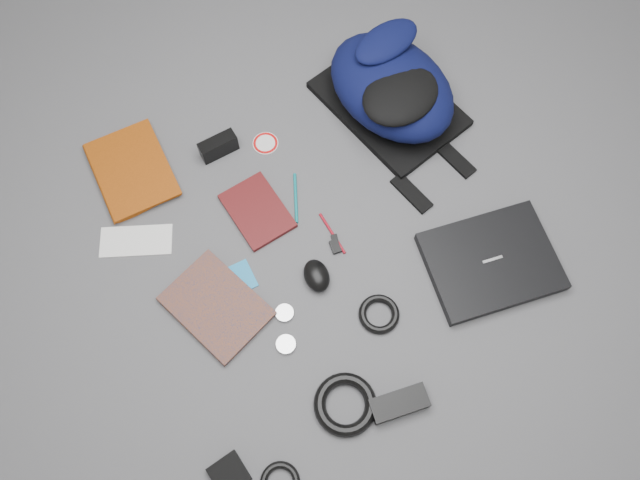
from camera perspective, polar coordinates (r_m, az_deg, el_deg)
name	(u,v)px	position (r m, az deg, el deg)	size (l,w,h in m)	color
ground	(320,243)	(1.75, 0.00, -0.25)	(4.00, 4.00, 0.00)	#4F4F51
backpack	(392,87)	(1.90, 6.56, 13.75)	(0.32, 0.47, 0.20)	black
laptop	(491,262)	(1.77, 15.36, -1.92)	(0.34, 0.27, 0.03)	black
textbook_red	(98,185)	(1.92, -19.65, 4.79)	(0.21, 0.28, 0.03)	#782F06
comic_book	(190,332)	(1.69, -11.82, -8.26)	(0.19, 0.27, 0.02)	#A5460B
envelope	(136,241)	(1.82, -16.46, -0.06)	(0.20, 0.09, 0.00)	white
dvd_case	(257,211)	(1.79, -5.76, 2.66)	(0.14, 0.20, 0.02)	#3C0B0C
compact_camera	(218,146)	(1.87, -9.27, 8.45)	(0.11, 0.04, 0.06)	black
sticker_disc	(265,143)	(1.90, -5.01, 8.80)	(0.08, 0.08, 0.00)	silver
pen_teal	(296,198)	(1.80, -2.24, 3.86)	(0.01, 0.01, 0.16)	#0C6E74
pen_red	(332,233)	(1.75, 1.13, 0.61)	(0.01, 0.01, 0.14)	maroon
id_badge	(243,276)	(1.72, -7.06, -3.33)	(0.06, 0.09, 0.00)	#1879B4
usb_black	(335,242)	(1.74, 1.43, -0.23)	(0.02, 0.05, 0.01)	black
key_fob	(335,247)	(1.74, 1.41, -0.62)	(0.02, 0.04, 0.01)	black
mouse	(317,276)	(1.69, -0.31, -3.27)	(0.07, 0.10, 0.05)	black
headphone_left	(286,344)	(1.66, -3.13, -9.52)	(0.05, 0.05, 0.01)	silver
headphone_right	(285,313)	(1.68, -3.26, -6.68)	(0.05, 0.05, 0.01)	silver
cable_coil	(379,314)	(1.68, 5.41, -6.76)	(0.11, 0.11, 0.02)	black
power_brick	(399,403)	(1.63, 7.23, -14.61)	(0.15, 0.06, 0.04)	black
power_cord_coil	(345,404)	(1.62, 2.32, -14.78)	(0.16, 0.16, 0.03)	black
pouch	(229,474)	(1.62, -8.33, -20.43)	(0.08, 0.08, 0.02)	black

